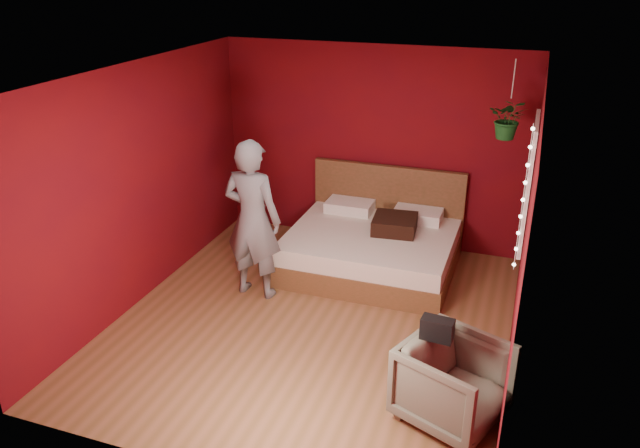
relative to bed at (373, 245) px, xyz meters
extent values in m
plane|color=brown|center=(-0.26, -1.45, -0.29)|extent=(4.50, 4.50, 0.00)
cube|color=maroon|center=(-0.26, 0.81, 1.01)|extent=(4.00, 0.02, 2.60)
cube|color=maroon|center=(-0.26, -3.71, 1.01)|extent=(4.00, 0.02, 2.60)
cube|color=maroon|center=(-2.27, -1.45, 1.01)|extent=(0.02, 4.50, 2.60)
cube|color=maroon|center=(1.75, -1.45, 1.01)|extent=(0.02, 4.50, 2.60)
cube|color=silver|center=(-0.26, -1.45, 2.32)|extent=(4.00, 4.50, 0.02)
cube|color=white|center=(1.71, -0.55, 1.21)|extent=(0.04, 0.97, 1.27)
cube|color=black|center=(1.70, -0.55, 1.21)|extent=(0.02, 0.85, 1.15)
cube|color=white|center=(1.69, -0.55, 1.21)|extent=(0.03, 0.05, 1.15)
cube|color=white|center=(1.69, -0.55, 1.21)|extent=(0.03, 0.85, 0.05)
cylinder|color=silver|center=(1.68, -1.07, 1.21)|extent=(0.01, 0.01, 1.45)
sphere|color=#FFF2CC|center=(1.68, -1.07, 0.54)|extent=(0.04, 0.04, 0.04)
sphere|color=#FFF2CC|center=(1.68, -1.07, 0.71)|extent=(0.04, 0.04, 0.04)
sphere|color=#FFF2CC|center=(1.68, -1.07, 0.88)|extent=(0.04, 0.04, 0.04)
sphere|color=#FFF2CC|center=(1.68, -1.07, 1.05)|extent=(0.04, 0.04, 0.04)
sphere|color=#FFF2CC|center=(1.68, -1.07, 1.21)|extent=(0.04, 0.04, 0.04)
sphere|color=#FFF2CC|center=(1.68, -1.07, 1.38)|extent=(0.04, 0.04, 0.04)
sphere|color=#FFF2CC|center=(1.68, -1.07, 1.55)|extent=(0.04, 0.04, 0.04)
sphere|color=#FFF2CC|center=(1.68, -1.07, 1.72)|extent=(0.04, 0.04, 0.04)
sphere|color=#FFF2CC|center=(1.68, -1.07, 1.89)|extent=(0.04, 0.04, 0.04)
cube|color=brown|center=(0.00, -0.09, -0.15)|extent=(1.99, 1.69, 0.28)
cube|color=beige|center=(0.00, -0.09, 0.10)|extent=(1.95, 1.66, 0.22)
cube|color=brown|center=(0.00, 0.71, 0.26)|extent=(1.99, 0.08, 1.10)
cube|color=white|center=(-0.45, 0.47, 0.28)|extent=(0.60, 0.38, 0.14)
cube|color=white|center=(0.45, 0.47, 0.28)|extent=(0.60, 0.38, 0.14)
imported|color=slate|center=(-1.10, -1.09, 0.63)|extent=(0.69, 0.47, 1.83)
imported|color=#6A6653|center=(1.34, -2.48, 0.07)|extent=(1.02, 1.01, 0.72)
cube|color=black|center=(1.17, -2.43, 0.53)|extent=(0.27, 0.15, 0.19)
cube|color=black|center=(0.25, 0.05, 0.30)|extent=(0.56, 0.56, 0.18)
cylinder|color=silver|center=(1.42, 0.10, 2.11)|extent=(0.01, 0.01, 0.41)
imported|color=#1B611E|center=(1.42, 0.10, 1.68)|extent=(0.43, 0.38, 0.44)
camera|label=1|loc=(1.69, -6.78, 3.31)|focal=35.00mm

